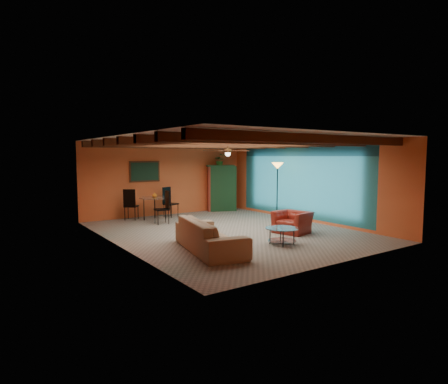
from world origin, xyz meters
TOP-DOWN VIEW (x-y plane):
  - room at (0.00, 0.11)m, footprint 6.52×8.01m
  - sofa at (-1.63, -1.59)m, footprint 1.48×2.66m
  - armchair at (1.43, -1.20)m, footprint 1.03×1.12m
  - coffee_table at (0.20, -2.08)m, footprint 0.94×0.94m
  - dining_table at (-0.93, 3.08)m, footprint 2.72×2.72m
  - armoire at (2.20, 3.70)m, footprint 1.13×0.84m
  - floor_lamp at (2.65, 0.80)m, footprint 0.53×0.53m
  - ceiling_fan at (0.00, 0.00)m, footprint 1.50×1.50m
  - painting at (-0.90, 3.96)m, footprint 1.05×0.03m
  - potted_plant at (2.20, 3.70)m, footprint 0.56×0.53m
  - vase at (-0.93, 3.08)m, footprint 0.20×0.20m

SIDE VIEW (x-z plane):
  - coffee_table at x=0.20m, z-range 0.00..0.43m
  - armchair at x=1.43m, z-range 0.00..0.62m
  - sofa at x=-1.63m, z-range 0.00..0.73m
  - dining_table at x=-0.93m, z-range 0.00..1.09m
  - armoire at x=2.20m, z-range 0.00..1.79m
  - floor_lamp at x=2.65m, z-range 0.00..1.99m
  - vase at x=-0.93m, z-range 1.09..1.27m
  - painting at x=-0.90m, z-range 1.32..1.97m
  - potted_plant at x=2.20m, z-range 1.79..2.29m
  - ceiling_fan at x=0.00m, z-range 2.14..2.58m
  - room at x=0.00m, z-range 1.01..3.72m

